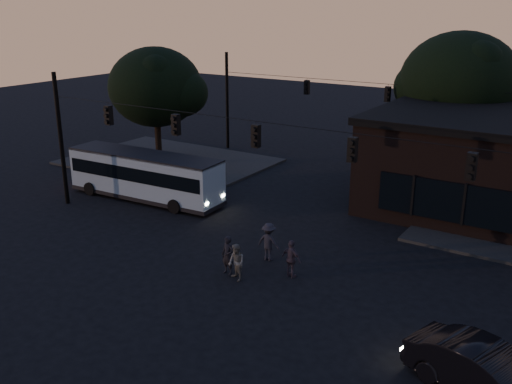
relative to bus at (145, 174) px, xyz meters
The scene contains 12 objects.
ground 12.05m from the bus, 35.97° to the right, with size 120.00×120.00×0.00m, color black.
sidewalk_far_left 8.35m from the bus, 121.81° to the left, with size 14.00×10.00×0.15m, color black.
tree_behind 20.80m from the bus, 47.63° to the left, with size 7.60×7.60×9.43m.
tree_left 8.41m from the bus, 125.90° to the left, with size 6.40×6.40×8.30m.
signal_rig_near 10.53m from the bus, 17.32° to the right, with size 26.24×0.30×7.50m.
signal_rig_far 16.40m from the bus, 53.33° to the left, with size 26.24×0.30×7.50m.
bus is the anchor object (origin of this frame).
car 22.23m from the bus, 20.77° to the right, with size 1.68×4.82×1.59m, color black.
pedestrian_a 11.20m from the bus, 28.91° to the right, with size 0.62×0.41×1.71m, color black.
pedestrian_b 11.88m from the bus, 28.61° to the right, with size 0.77×0.60×1.58m, color #55544D.
pedestrian_c 12.93m from the bus, 19.05° to the right, with size 0.97×0.40×1.66m, color #392F39.
pedestrian_d 11.03m from the bus, 17.27° to the right, with size 1.13×0.65×1.76m, color black.
Camera 1 is at (13.07, -16.29, 10.96)m, focal length 40.00 mm.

